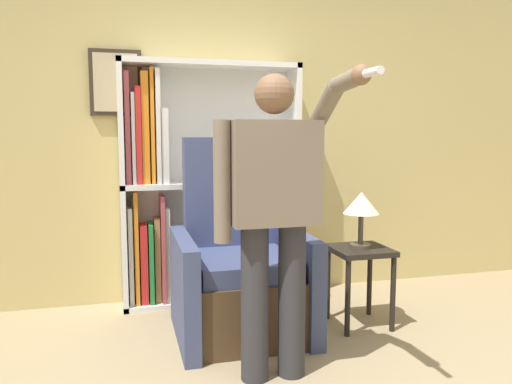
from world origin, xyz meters
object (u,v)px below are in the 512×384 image
Objects in this scene: bookcase at (188,188)px; table_lamp at (361,206)px; person_standing at (274,207)px; side_table at (360,263)px; armchair at (239,273)px.

table_lamp is at bearing -35.88° from bookcase.
person_standing reaches higher than table_lamp.
person_standing is 0.99m from table_lamp.
side_table is 1.43× the size of table_lamp.
side_table is (0.83, -0.12, 0.04)m from armchair.
bookcase is at bearing 144.12° from side_table.
table_lamp is (0.83, -0.12, 0.44)m from armchair.
table_lamp is at bearing -8.31° from armchair.
table_lamp is at bearing 180.00° from side_table.
side_table is at bearing 36.01° from person_standing.
bookcase reaches higher than side_table.
armchair is (0.26, -0.66, -0.52)m from bookcase.
table_lamp is (0.80, 0.58, -0.10)m from person_standing.
armchair is 0.89m from person_standing.
armchair is 3.39× the size of table_lamp.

